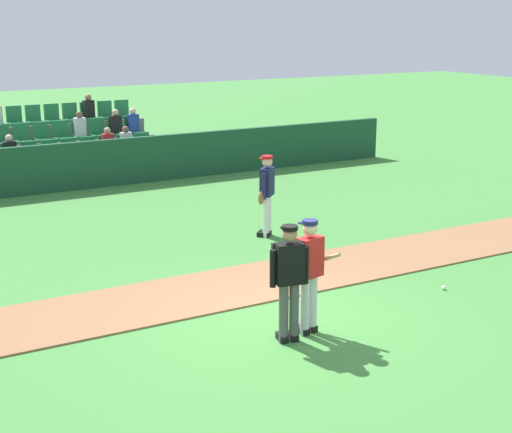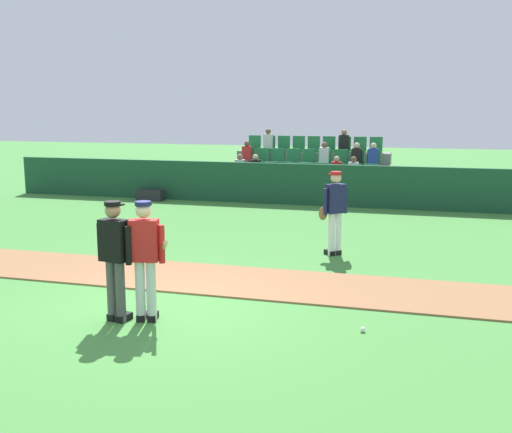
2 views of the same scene
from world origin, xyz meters
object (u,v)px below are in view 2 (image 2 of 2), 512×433
at_px(equipment_bag, 150,195).
at_px(baseball, 363,330).
at_px(runner_navy_jersey, 335,210).
at_px(batter_red_jersey, 145,256).
at_px(umpire_home_plate, 116,254).

bearing_deg(equipment_bag, baseball, -51.85).
bearing_deg(equipment_bag, runner_navy_jersey, -40.28).
relative_size(batter_red_jersey, umpire_home_plate, 1.00).
bearing_deg(baseball, batter_red_jersey, -172.59).
bearing_deg(runner_navy_jersey, baseball, -76.31).
height_order(umpire_home_plate, runner_navy_jersey, same).
xyz_separation_m(batter_red_jersey, baseball, (3.06, 0.40, -0.93)).
distance_m(batter_red_jersey, equipment_bag, 11.86).
xyz_separation_m(batter_red_jersey, equipment_bag, (-5.04, 10.71, -0.79)).
distance_m(umpire_home_plate, equipment_bag, 11.78).
height_order(batter_red_jersey, umpire_home_plate, same).
distance_m(baseball, equipment_bag, 13.11).
relative_size(runner_navy_jersey, equipment_bag, 1.96).
distance_m(batter_red_jersey, umpire_home_plate, 0.43).
xyz_separation_m(baseball, equipment_bag, (-8.10, 10.31, 0.14)).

